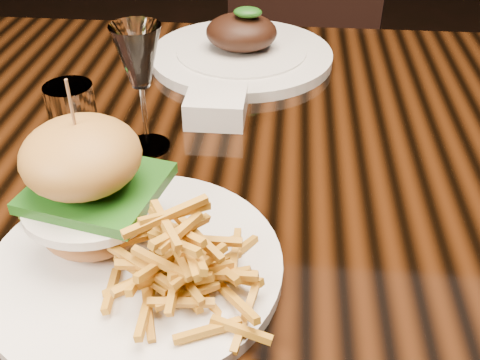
# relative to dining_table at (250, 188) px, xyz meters

# --- Properties ---
(dining_table) EXTENTS (1.60, 0.90, 0.75)m
(dining_table) POSITION_rel_dining_table_xyz_m (0.00, 0.00, 0.00)
(dining_table) COLOR black
(dining_table) RESTS_ON ground
(burger_plate) EXTENTS (0.30, 0.30, 0.20)m
(burger_plate) POSITION_rel_dining_table_xyz_m (-0.10, -0.25, 0.13)
(burger_plate) COLOR silver
(burger_plate) RESTS_ON dining_table
(ramekin) EXTENTS (0.11, 0.11, 0.04)m
(ramekin) POSITION_rel_dining_table_xyz_m (-0.06, 0.07, 0.10)
(ramekin) COLOR silver
(ramekin) RESTS_ON dining_table
(wine_glass) EXTENTS (0.06, 0.06, 0.17)m
(wine_glass) POSITION_rel_dining_table_xyz_m (-0.14, -0.02, 0.20)
(wine_glass) COLOR white
(wine_glass) RESTS_ON dining_table
(water_tumbler) EXTENTS (0.06, 0.06, 0.09)m
(water_tumbler) POSITION_rel_dining_table_xyz_m (-0.24, -0.02, 0.12)
(water_tumbler) COLOR white
(water_tumbler) RESTS_ON dining_table
(far_dish) EXTENTS (0.32, 0.32, 0.10)m
(far_dish) POSITION_rel_dining_table_xyz_m (-0.04, 0.27, 0.10)
(far_dish) COLOR silver
(far_dish) RESTS_ON dining_table
(chair_far) EXTENTS (0.55, 0.55, 0.95)m
(chair_far) POSITION_rel_dining_table_xyz_m (0.06, 0.89, -0.13)
(chair_far) COLOR black
(chair_far) RESTS_ON ground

